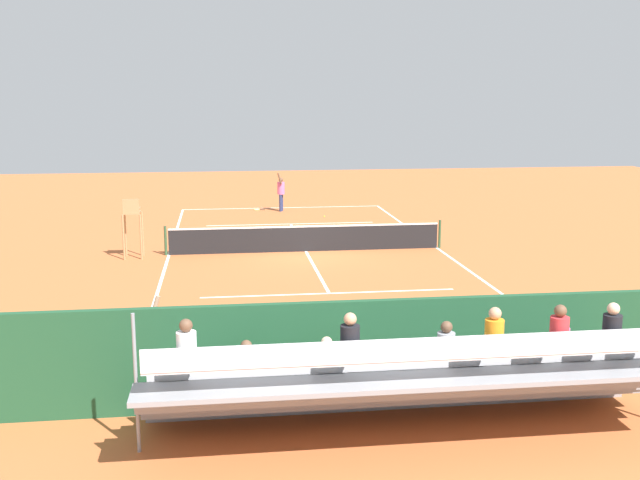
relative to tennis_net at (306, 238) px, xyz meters
The scene contains 12 objects.
ground_plane 0.50m from the tennis_net, ahead, with size 60.00×60.00×0.00m, color #BC6033.
court_line_markings 0.50m from the tennis_net, 90.00° to the right, with size 10.10×22.20×0.01m.
tennis_net is the anchor object (origin of this frame).
backdrop_wall 14.01m from the tennis_net, 90.00° to the left, with size 18.00×0.16×2.00m, color #1E4C2D.
bleacher_stand 15.43m from the tennis_net, 90.28° to the left, with size 9.06×2.40×2.48m.
umpire_chair 6.26m from the tennis_net, ahead, with size 0.67×0.67×2.14m.
courtside_bench 13.37m from the tennis_net, 96.97° to the left, with size 1.80×0.40×0.93m.
equipment_bag 13.41m from the tennis_net, 89.14° to the left, with size 0.90×0.36×0.36m, color black.
tennis_player 9.91m from the tennis_net, 89.33° to the right, with size 0.46×0.56×1.93m.
tennis_racket 10.51m from the tennis_net, 83.00° to the right, with size 0.58×0.35×0.03m.
tennis_ball_near 7.98m from the tennis_net, 102.78° to the right, with size 0.07×0.07×0.07m, color #CCDB33.
line_judge 13.81m from the tennis_net, 71.53° to the left, with size 0.41×0.55×1.93m.
Camera 1 is at (3.07, 27.23, 5.75)m, focal length 42.40 mm.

